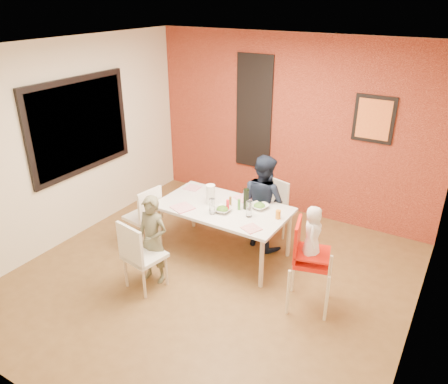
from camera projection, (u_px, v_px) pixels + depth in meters
The scene contains 35 objects.
ground at pixel (212, 278), 5.36m from camera, with size 4.50×4.50×0.00m, color brown.
ceiling at pixel (208, 49), 4.23m from camera, with size 4.50×4.50×0.02m, color silver.
wall_back at pixel (290, 127), 6.55m from camera, with size 4.50×0.02×2.70m, color beige.
wall_front at pixel (37, 285), 3.04m from camera, with size 4.50×0.02×2.70m, color beige.
wall_left at pixel (68, 144), 5.84m from camera, with size 0.02×4.50×2.70m, color beige.
wall_right at pixel (431, 229), 3.75m from camera, with size 0.02×4.50×2.70m, color beige.
brick_accent_wall at pixel (290, 127), 6.54m from camera, with size 4.50×0.02×2.70m, color maroon.
picture_window_frame at pixel (79, 126), 5.90m from camera, with size 0.05×1.70×1.30m, color black.
picture_window_pane at pixel (80, 126), 5.89m from camera, with size 0.02×1.55×1.15m, color black.
glassblock_strip at pixel (254, 113), 6.74m from camera, with size 0.55×0.03×1.70m, color silver.
glassblock_surround at pixel (254, 113), 6.74m from camera, with size 0.60×0.03×1.76m, color black.
art_print_frame at pixel (374, 119), 5.84m from camera, with size 0.54×0.03×0.64m, color black.
art_print_canvas at pixel (374, 119), 5.82m from camera, with size 0.44×0.01×0.54m, color orange.
dining_table at pixel (223, 211), 5.62m from camera, with size 1.69×0.95×0.70m.
chair_near at pixel (139, 253), 4.97m from camera, with size 0.47×0.47×0.88m.
chair_far at pixel (272, 207), 6.07m from camera, with size 0.49×0.49×0.86m.
chair_left at pixel (146, 214), 5.88m from camera, with size 0.45×0.45×0.86m.
high_chair at pixel (307, 257), 4.66m from camera, with size 0.53×0.53×1.04m.
child_near at pixel (153, 240), 5.13m from camera, with size 0.40×0.26×1.10m, color brown.
child_far at pixel (263, 202), 5.82m from camera, with size 0.64×0.50×1.31m, color black.
toddler at pixel (312, 233), 4.53m from camera, with size 0.30×0.19×0.61m, color silver.
plate_near_left at pixel (183, 208), 5.55m from camera, with size 0.25×0.25×0.01m, color white.
plate_far_mid at pixel (244, 198), 5.81m from camera, with size 0.22×0.22×0.01m, color white.
plate_near_right at pixel (251, 228), 5.07m from camera, with size 0.19×0.19×0.01m, color silver.
plate_far_left at pixel (192, 188), 6.11m from camera, with size 0.20×0.20×0.01m, color white.
salad_bowl_a at pixel (222, 210), 5.45m from camera, with size 0.23×0.23×0.06m, color silver.
salad_bowl_b at pixel (259, 206), 5.54m from camera, with size 0.22×0.22×0.05m, color white.
wine_bottle at pixel (246, 199), 5.48m from camera, with size 0.07×0.07×0.27m, color black.
wine_glass_a at pixel (212, 206), 5.37m from camera, with size 0.07×0.07×0.21m, color silver.
wine_glass_b at pixel (249, 209), 5.30m from camera, with size 0.07×0.07×0.21m, color silver.
paper_towel_roll at pixel (211, 195), 5.61m from camera, with size 0.12×0.12×0.27m, color white.
condiment_red at pixel (228, 205), 5.46m from camera, with size 0.04×0.04×0.15m, color red.
condiment_green at pixel (239, 205), 5.48m from camera, with size 0.04×0.04×0.14m, color #3E7D29.
condiment_brown at pixel (230, 201), 5.59m from camera, with size 0.03×0.03×0.13m, color brown.
sippy_cup at pixel (278, 215), 5.28m from camera, with size 0.06×0.06×0.11m, color orange.
Camera 1 is at (2.40, -3.72, 3.22)m, focal length 35.00 mm.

